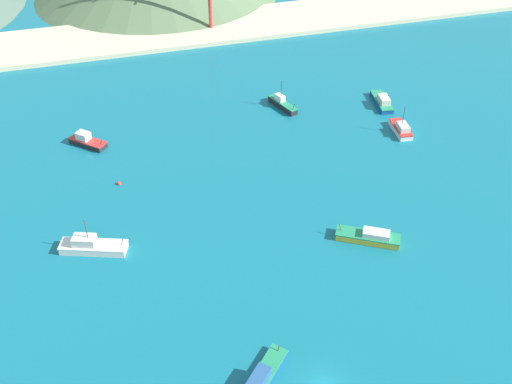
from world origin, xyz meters
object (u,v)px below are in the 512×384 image
object	(u,v)px
buoy_1	(119,184)
fishing_boat_5	(401,129)
fishing_boat_2	(369,237)
fishing_boat_4	(282,104)
fishing_boat_10	(87,141)
fishing_boat_1	(382,101)
fishing_boat_3	(261,379)
fishing_boat_8	(92,246)

from	to	relation	value
buoy_1	fishing_boat_5	bearing A→B (deg)	1.66
fishing_boat_2	fishing_boat_4	world-z (taller)	fishing_boat_4
fishing_boat_2	fishing_boat_10	distance (m)	61.41
fishing_boat_1	fishing_boat_2	size ratio (longest dim) A/B	0.93
fishing_boat_2	fishing_boat_4	size ratio (longest dim) A/B	1.20
fishing_boat_2	fishing_boat_3	xyz separation A→B (m)	(-25.44, -21.70, 0.05)
fishing_boat_5	fishing_boat_3	bearing A→B (deg)	-132.18
fishing_boat_8	fishing_boat_10	distance (m)	32.62
fishing_boat_2	fishing_boat_1	bearing A→B (deg)	61.83
fishing_boat_4	buoy_1	bearing A→B (deg)	-153.98
fishing_boat_3	buoy_1	world-z (taller)	fishing_boat_3
fishing_boat_3	fishing_boat_4	xyz separation A→B (m)	(25.24, 68.26, 0.05)
fishing_boat_2	fishing_boat_4	xyz separation A→B (m)	(-0.20, 46.55, 0.10)
fishing_boat_1	fishing_boat_2	distance (m)	46.98
fishing_boat_8	buoy_1	world-z (taller)	fishing_boat_8
fishing_boat_8	buoy_1	bearing A→B (deg)	70.46
fishing_boat_5	buoy_1	size ratio (longest dim) A/B	9.02
fishing_boat_5	fishing_boat_10	world-z (taller)	fishing_boat_5
fishing_boat_5	fishing_boat_10	xyz separation A→B (m)	(-64.62, 13.69, 0.04)
fishing_boat_1	fishing_boat_8	distance (m)	74.02
fishing_boat_2	fishing_boat_8	xyz separation A→B (m)	(-45.06, 10.46, 0.18)
fishing_boat_1	fishing_boat_8	size ratio (longest dim) A/B	0.88
fishing_boat_3	fishing_boat_8	bearing A→B (deg)	121.39
fishing_boat_1	fishing_boat_4	distance (m)	22.96
fishing_boat_1	buoy_1	size ratio (longest dim) A/B	11.58
fishing_boat_3	buoy_1	bearing A→B (deg)	105.33
fishing_boat_10	fishing_boat_5	bearing A→B (deg)	-11.96
fishing_boat_3	fishing_boat_2	bearing A→B (deg)	40.47
fishing_boat_10	fishing_boat_1	bearing A→B (deg)	-1.43
fishing_boat_1	buoy_1	distance (m)	62.68
fishing_boat_10	buoy_1	xyz separation A→B (m)	(4.82, -15.42, -0.81)
fishing_boat_5	fishing_boat_10	bearing A→B (deg)	168.04
fishing_boat_1	fishing_boat_10	distance (m)	65.98
fishing_boat_8	fishing_boat_1	bearing A→B (deg)	24.72
fishing_boat_5	fishing_boat_8	xyz separation A→B (m)	(-65.89, -18.91, 0.11)
fishing_boat_3	fishing_boat_5	distance (m)	68.91
fishing_boat_1	fishing_boat_2	bearing A→B (deg)	-118.17
fishing_boat_3	fishing_boat_8	xyz separation A→B (m)	(-19.62, 32.16, 0.13)
fishing_boat_2	fishing_boat_3	world-z (taller)	fishing_boat_2
fishing_boat_1	fishing_boat_4	world-z (taller)	fishing_boat_4
fishing_boat_1	fishing_boat_3	size ratio (longest dim) A/B	1.06
fishing_boat_2	fishing_boat_5	bearing A→B (deg)	54.64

